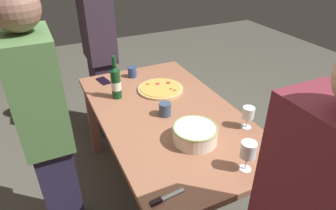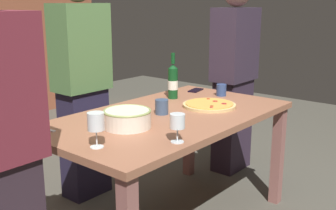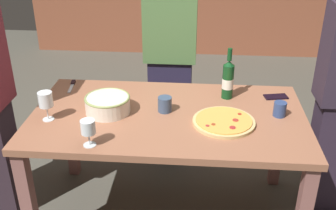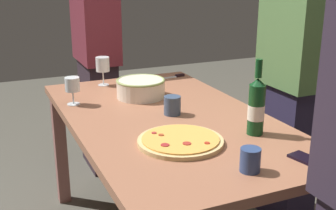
{
  "view_description": "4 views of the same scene",
  "coord_description": "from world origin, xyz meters",
  "px_view_note": "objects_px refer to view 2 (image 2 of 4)",
  "views": [
    {
      "loc": [
        -1.53,
        0.73,
        1.82
      ],
      "look_at": [
        0.0,
        0.0,
        0.81
      ],
      "focal_mm": 31.39,
      "sensor_mm": 36.0,
      "label": 1
    },
    {
      "loc": [
        -1.88,
        -1.57,
        1.42
      ],
      "look_at": [
        0.0,
        0.0,
        0.81
      ],
      "focal_mm": 44.27,
      "sensor_mm": 36.0,
      "label": 2
    },
    {
      "loc": [
        0.17,
        -2.09,
        1.88
      ],
      "look_at": [
        0.0,
        0.0,
        0.81
      ],
      "focal_mm": 43.57,
      "sensor_mm": 36.0,
      "label": 3
    },
    {
      "loc": [
        1.81,
        -0.8,
        1.45
      ],
      "look_at": [
        0.0,
        0.0,
        0.81
      ],
      "focal_mm": 47.1,
      "sensor_mm": 36.0,
      "label": 4
    }
  ],
  "objects_px": {
    "pizza": "(209,105)",
    "person_host": "(234,77)",
    "dining_table": "(168,129)",
    "serving_bowl": "(127,118)",
    "cup_ceramic": "(221,90)",
    "pizza_knife": "(40,127)",
    "person_guest_right": "(82,86)",
    "wine_glass_near_pizza": "(177,123)",
    "cup_amber": "(162,107)",
    "cell_phone": "(196,90)",
    "wine_bottle": "(173,81)",
    "wine_glass_by_bottle": "(96,123)"
  },
  "relations": [
    {
      "from": "cup_amber",
      "to": "pizza_knife",
      "type": "xyz_separation_m",
      "value": [
        -0.65,
        0.32,
        -0.04
      ]
    },
    {
      "from": "cup_ceramic",
      "to": "serving_bowl",
      "type": "bearing_deg",
      "value": -178.05
    },
    {
      "from": "wine_glass_near_pizza",
      "to": "person_guest_right",
      "type": "relative_size",
      "value": 0.09
    },
    {
      "from": "dining_table",
      "to": "person_host",
      "type": "xyz_separation_m",
      "value": [
        1.08,
        0.19,
        0.15
      ]
    },
    {
      "from": "wine_glass_near_pizza",
      "to": "cell_phone",
      "type": "relative_size",
      "value": 1.0
    },
    {
      "from": "dining_table",
      "to": "person_host",
      "type": "height_order",
      "value": "person_host"
    },
    {
      "from": "cell_phone",
      "to": "dining_table",
      "type": "bearing_deg",
      "value": 100.94
    },
    {
      "from": "wine_bottle",
      "to": "wine_glass_by_bottle",
      "type": "bearing_deg",
      "value": -159.99
    },
    {
      "from": "serving_bowl",
      "to": "cup_ceramic",
      "type": "xyz_separation_m",
      "value": [
        1.0,
        0.03,
        -0.01
      ]
    },
    {
      "from": "serving_bowl",
      "to": "cup_amber",
      "type": "distance_m",
      "value": 0.33
    },
    {
      "from": "wine_bottle",
      "to": "wine_glass_by_bottle",
      "type": "height_order",
      "value": "wine_bottle"
    },
    {
      "from": "serving_bowl",
      "to": "wine_glass_by_bottle",
      "type": "height_order",
      "value": "wine_glass_by_bottle"
    },
    {
      "from": "serving_bowl",
      "to": "person_host",
      "type": "height_order",
      "value": "person_host"
    },
    {
      "from": "cell_phone",
      "to": "person_guest_right",
      "type": "relative_size",
      "value": 0.09
    },
    {
      "from": "wine_glass_near_pizza",
      "to": "person_guest_right",
      "type": "bearing_deg",
      "value": 74.02
    },
    {
      "from": "cup_amber",
      "to": "person_guest_right",
      "type": "relative_size",
      "value": 0.06
    },
    {
      "from": "wine_glass_by_bottle",
      "to": "person_host",
      "type": "relative_size",
      "value": 0.11
    },
    {
      "from": "pizza",
      "to": "cup_amber",
      "type": "distance_m",
      "value": 0.36
    },
    {
      "from": "wine_glass_near_pizza",
      "to": "cup_amber",
      "type": "distance_m",
      "value": 0.54
    },
    {
      "from": "cup_ceramic",
      "to": "person_guest_right",
      "type": "bearing_deg",
      "value": 133.0
    },
    {
      "from": "dining_table",
      "to": "person_host",
      "type": "relative_size",
      "value": 1.0
    },
    {
      "from": "pizza",
      "to": "pizza_knife",
      "type": "xyz_separation_m",
      "value": [
        -0.99,
        0.43,
        -0.01
      ]
    },
    {
      "from": "dining_table",
      "to": "cell_phone",
      "type": "bearing_deg",
      "value": 22.47
    },
    {
      "from": "cell_phone",
      "to": "person_guest_right",
      "type": "xyz_separation_m",
      "value": [
        -0.71,
        0.49,
        0.08
      ]
    },
    {
      "from": "wine_glass_by_bottle",
      "to": "pizza_knife",
      "type": "distance_m",
      "value": 0.48
    },
    {
      "from": "serving_bowl",
      "to": "cell_phone",
      "type": "xyz_separation_m",
      "value": [
        1.02,
        0.28,
        -0.05
      ]
    },
    {
      "from": "pizza",
      "to": "wine_glass_near_pizza",
      "type": "relative_size",
      "value": 2.43
    },
    {
      "from": "serving_bowl",
      "to": "cup_amber",
      "type": "height_order",
      "value": "serving_bowl"
    },
    {
      "from": "wine_bottle",
      "to": "cup_ceramic",
      "type": "xyz_separation_m",
      "value": [
        0.29,
        -0.22,
        -0.08
      ]
    },
    {
      "from": "wine_bottle",
      "to": "wine_glass_near_pizza",
      "type": "distance_m",
      "value": 0.95
    },
    {
      "from": "cup_ceramic",
      "to": "wine_bottle",
      "type": "bearing_deg",
      "value": 142.75
    },
    {
      "from": "wine_glass_by_bottle",
      "to": "cup_ceramic",
      "type": "relative_size",
      "value": 1.98
    },
    {
      "from": "wine_glass_near_pizza",
      "to": "pizza_knife",
      "type": "relative_size",
      "value": 0.78
    },
    {
      "from": "dining_table",
      "to": "pizza_knife",
      "type": "relative_size",
      "value": 8.69
    },
    {
      "from": "pizza_knife",
      "to": "person_guest_right",
      "type": "bearing_deg",
      "value": 33.65
    },
    {
      "from": "wine_glass_by_bottle",
      "to": "pizza_knife",
      "type": "bearing_deg",
      "value": 90.12
    },
    {
      "from": "cell_phone",
      "to": "person_host",
      "type": "relative_size",
      "value": 0.09
    },
    {
      "from": "wine_glass_near_pizza",
      "to": "person_host",
      "type": "bearing_deg",
      "value": 21.01
    },
    {
      "from": "cup_amber",
      "to": "wine_glass_by_bottle",
      "type": "bearing_deg",
      "value": -166.55
    },
    {
      "from": "serving_bowl",
      "to": "cell_phone",
      "type": "distance_m",
      "value": 1.05
    },
    {
      "from": "pizza",
      "to": "person_guest_right",
      "type": "height_order",
      "value": "person_guest_right"
    },
    {
      "from": "pizza",
      "to": "cell_phone",
      "type": "xyz_separation_m",
      "value": [
        0.34,
        0.36,
        -0.01
      ]
    },
    {
      "from": "pizza",
      "to": "person_host",
      "type": "height_order",
      "value": "person_host"
    },
    {
      "from": "pizza",
      "to": "pizza_knife",
      "type": "bearing_deg",
      "value": 156.39
    },
    {
      "from": "wine_glass_near_pizza",
      "to": "wine_glass_by_bottle",
      "type": "distance_m",
      "value": 0.39
    },
    {
      "from": "cup_amber",
      "to": "cup_ceramic",
      "type": "relative_size",
      "value": 1.05
    },
    {
      "from": "wine_glass_by_bottle",
      "to": "person_guest_right",
      "type": "bearing_deg",
      "value": 54.79
    },
    {
      "from": "pizza",
      "to": "pizza_knife",
      "type": "distance_m",
      "value": 1.09
    },
    {
      "from": "wine_bottle",
      "to": "wine_glass_near_pizza",
      "type": "height_order",
      "value": "wine_bottle"
    },
    {
      "from": "dining_table",
      "to": "wine_bottle",
      "type": "distance_m",
      "value": 0.48
    }
  ]
}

